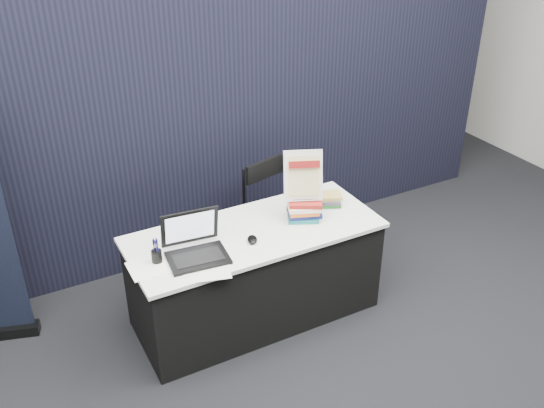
{
  "coord_description": "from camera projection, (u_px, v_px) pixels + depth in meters",
  "views": [
    {
      "loc": [
        -1.61,
        -2.7,
        3.01
      ],
      "look_at": [
        0.14,
        0.55,
        0.93
      ],
      "focal_mm": 40.0,
      "sensor_mm": 36.0,
      "label": 1
    }
  ],
  "objects": [
    {
      "name": "info_sign",
      "position": [
        303.0,
        176.0,
        4.26
      ],
      "size": [
        0.3,
        0.21,
        0.38
      ],
      "rotation": [
        0.0,
        0.0,
        -0.41
      ],
      "color": "black",
      "rests_on": "book_stack_tall"
    },
    {
      "name": "mouse",
      "position": [
        252.0,
        239.0,
        4.13
      ],
      "size": [
        0.1,
        0.13,
        0.03
      ],
      "primitive_type": "ellipsoid",
      "rotation": [
        0.0,
        0.0,
        -0.39
      ],
      "color": "black",
      "rests_on": "display_table"
    },
    {
      "name": "brochure_left",
      "position": [
        155.0,
        266.0,
        3.89
      ],
      "size": [
        0.34,
        0.24,
        0.0
      ],
      "primitive_type": "cube",
      "rotation": [
        0.0,
        0.0,
        -0.01
      ],
      "color": "white",
      "rests_on": "display_table"
    },
    {
      "name": "floor",
      "position": [
        292.0,
        359.0,
        4.21
      ],
      "size": [
        8.0,
        8.0,
        0.0
      ],
      "primitive_type": "plane",
      "color": "black",
      "rests_on": "ground"
    },
    {
      "name": "pen_cup",
      "position": [
        157.0,
        256.0,
        3.9
      ],
      "size": [
        0.08,
        0.08,
        0.09
      ],
      "primitive_type": "cylinder",
      "rotation": [
        0.0,
        0.0,
        -0.21
      ],
      "color": "black",
      "rests_on": "display_table"
    },
    {
      "name": "book_stack_tall",
      "position": [
        305.0,
        210.0,
        4.36
      ],
      "size": [
        0.28,
        0.25,
        0.15
      ],
      "rotation": [
        0.0,
        0.0,
        -0.42
      ],
      "color": "#1C6B6D",
      "rests_on": "display_table"
    },
    {
      "name": "stacking_chair",
      "position": [
        275.0,
        213.0,
        4.94
      ],
      "size": [
        0.51,
        0.52,
        0.93
      ],
      "rotation": [
        0.0,
        0.0,
        0.25
      ],
      "color": "black",
      "rests_on": "floor"
    },
    {
      "name": "book_stack_short",
      "position": [
        328.0,
        199.0,
        4.57
      ],
      "size": [
        0.24,
        0.21,
        0.08
      ],
      "rotation": [
        0.0,
        0.0,
        -0.42
      ],
      "color": "#207926",
      "rests_on": "display_table"
    },
    {
      "name": "display_table",
      "position": [
        255.0,
        274.0,
        4.45
      ],
      "size": [
        1.8,
        0.75,
        0.75
      ],
      "color": "black",
      "rests_on": "floor"
    },
    {
      "name": "laptop",
      "position": [
        194.0,
        247.0,
        3.96
      ],
      "size": [
        0.42,
        0.35,
        0.29
      ],
      "rotation": [
        0.0,
        0.0,
        -0.11
      ],
      "color": "black",
      "rests_on": "display_table"
    },
    {
      "name": "brochure_mid",
      "position": [
        208.0,
        272.0,
        3.83
      ],
      "size": [
        0.32,
        0.27,
        0.0
      ],
      "primitive_type": "cube",
      "rotation": [
        0.0,
        0.0,
        -0.28
      ],
      "color": "white",
      "rests_on": "display_table"
    },
    {
      "name": "drape_partition",
      "position": [
        195.0,
        122.0,
        4.85
      ],
      "size": [
        6.0,
        0.08,
        2.4
      ],
      "primitive_type": "cube",
      "color": "black",
      "rests_on": "floor"
    },
    {
      "name": "brochure_right",
      "position": [
        201.0,
        263.0,
        3.91
      ],
      "size": [
        0.31,
        0.22,
        0.0
      ],
      "primitive_type": "cube",
      "rotation": [
        0.0,
        0.0,
        -0.0
      ],
      "color": "silver",
      "rests_on": "display_table"
    }
  ]
}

